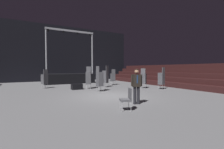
{
  "coord_description": "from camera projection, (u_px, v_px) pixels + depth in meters",
  "views": [
    {
      "loc": [
        -4.97,
        -8.82,
        1.77
      ],
      "look_at": [
        -0.01,
        -0.15,
        1.4
      ],
      "focal_mm": 25.29,
      "sensor_mm": 36.0,
      "label": 1
    }
  ],
  "objects": [
    {
      "name": "ground_plane",
      "position": [
        111.0,
        97.0,
        10.18
      ],
      "size": [
        22.0,
        30.0,
        0.1
      ],
      "primitive_type": "cube",
      "color": "slate"
    },
    {
      "name": "arena_end_wall",
      "position": [
        61.0,
        53.0,
        23.05
      ],
      "size": [
        22.0,
        0.3,
        8.0
      ],
      "primitive_type": "cube",
      "color": "black",
      "rests_on": "ground_plane"
    },
    {
      "name": "bleacher_bank_right",
      "position": [
        187.0,
        75.0,
        15.53
      ],
      "size": [
        3.75,
        24.0,
        2.25
      ],
      "rotation": [
        0.0,
        0.0,
        -1.57
      ],
      "color": "black",
      "rests_on": "ground_plane"
    },
    {
      "name": "stage_riser",
      "position": [
        68.0,
        78.0,
        19.54
      ],
      "size": [
        5.84,
        3.11,
        6.24
      ],
      "color": "black",
      "rests_on": "ground_plane"
    },
    {
      "name": "man_with_tie",
      "position": [
        137.0,
        84.0,
        7.83
      ],
      "size": [
        0.56,
        0.37,
        1.77
      ],
      "rotation": [
        0.0,
        0.0,
        2.75
      ],
      "color": "black",
      "rests_on": "ground_plane"
    },
    {
      "name": "chair_stack_front_left",
      "position": [
        106.0,
        76.0,
        15.22
      ],
      "size": [
        0.6,
        0.6,
        2.05
      ],
      "rotation": [
        0.0,
        0.0,
        0.54
      ],
      "color": "#B2B5BA",
      "rests_on": "ground_plane"
    },
    {
      "name": "chair_stack_front_right",
      "position": [
        113.0,
        77.0,
        17.32
      ],
      "size": [
        0.51,
        0.51,
        1.71
      ],
      "rotation": [
        0.0,
        0.0,
        6.1
      ],
      "color": "#B2B5BA",
      "rests_on": "ground_plane"
    },
    {
      "name": "chair_stack_mid_left",
      "position": [
        45.0,
        79.0,
        14.17
      ],
      "size": [
        0.59,
        0.59,
        1.71
      ],
      "rotation": [
        0.0,
        0.0,
        0.47
      ],
      "color": "#B2B5BA",
      "rests_on": "ground_plane"
    },
    {
      "name": "chair_stack_mid_right",
      "position": [
        100.0,
        79.0,
        12.35
      ],
      "size": [
        0.49,
        0.49,
        1.96
      ],
      "rotation": [
        0.0,
        0.0,
        4.82
      ],
      "color": "#B2B5BA",
      "rests_on": "ground_plane"
    },
    {
      "name": "chair_stack_mid_centre",
      "position": [
        161.0,
        78.0,
        13.63
      ],
      "size": [
        0.54,
        0.54,
        1.88
      ],
      "rotation": [
        0.0,
        0.0,
        0.25
      ],
      "color": "#B2B5BA",
      "rests_on": "ground_plane"
    },
    {
      "name": "chair_stack_rear_left",
      "position": [
        88.0,
        78.0,
        13.95
      ],
      "size": [
        0.6,
        0.6,
        1.96
      ],
      "rotation": [
        0.0,
        0.0,
        2.65
      ],
      "color": "#B2B5BA",
      "rests_on": "ground_plane"
    },
    {
      "name": "chair_stack_rear_right",
      "position": [
        144.0,
        78.0,
        14.27
      ],
      "size": [
        0.61,
        0.61,
        1.79
      ],
      "rotation": [
        0.0,
        0.0,
        5.32
      ],
      "color": "#B2B5BA",
      "rests_on": "ground_plane"
    },
    {
      "name": "equipment_road_case",
      "position": [
        77.0,
        87.0,
        13.44
      ],
      "size": [
        0.91,
        0.62,
        0.48
      ],
      "primitive_type": "cube",
      "rotation": [
        0.0,
        0.0,
        -0.02
      ],
      "color": "black",
      "rests_on": "ground_plane"
    },
    {
      "name": "loose_chair_near_man",
      "position": [
        127.0,
        98.0,
        6.68
      ],
      "size": [
        0.57,
        0.57,
        0.95
      ],
      "rotation": [
        0.0,
        0.0,
        1.21
      ],
      "color": "#B2B5BA",
      "rests_on": "ground_plane"
    }
  ]
}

